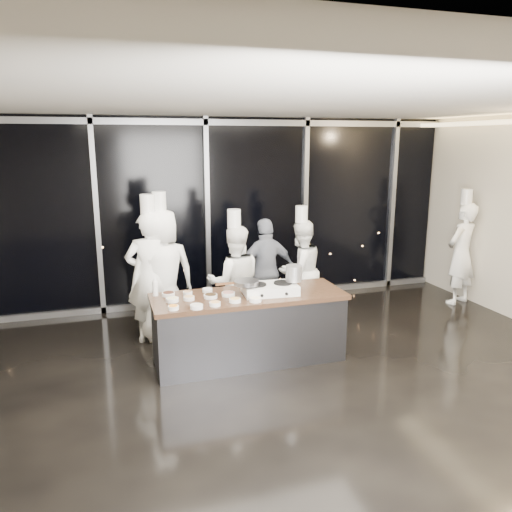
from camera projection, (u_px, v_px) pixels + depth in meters
The scene contains 15 objects.
ground at pixel (271, 392), 5.71m from camera, with size 9.00×9.00×0.00m, color black.
room_shell at pixel (288, 195), 5.25m from camera, with size 9.02×7.02×3.21m.
window_wall at pixel (207, 213), 8.54m from camera, with size 8.90×0.11×3.20m.
demo_counter at pixel (249, 327), 6.44m from camera, with size 2.46×0.86×0.90m.
stove at pixel (270, 289), 6.36m from camera, with size 0.71×0.48×0.14m.
frying_pan at pixel (246, 282), 6.27m from camera, with size 0.57×0.34×0.05m.
stock_pot at pixel (294, 273), 6.41m from camera, with size 0.21×0.21×0.21m, color #ABABAE.
prep_bowls at pixel (207, 298), 6.12m from camera, with size 1.15×0.74×0.05m.
squeeze_bottle at pixel (155, 287), 6.26m from camera, with size 0.07×0.07×0.25m.
chef_far_left at pixel (151, 276), 6.98m from camera, with size 0.71×0.49×2.10m.
chef_left at pixel (162, 274), 7.09m from camera, with size 1.00×0.73×2.13m.
chef_center at pixel (235, 282), 7.15m from camera, with size 0.88×0.72×1.88m.
guest at pixel (266, 271), 7.78m from camera, with size 1.00×0.50×1.65m.
chef_right at pixel (300, 270), 7.87m from camera, with size 0.92×0.81×1.83m.
chef_side at pixel (461, 253), 8.65m from camera, with size 0.76×0.63×2.01m.
Camera 1 is at (-1.71, -4.92, 2.81)m, focal length 35.00 mm.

